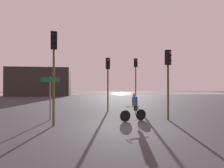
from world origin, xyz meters
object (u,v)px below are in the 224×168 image
at_px(traffic_light_center, 108,74).
at_px(traffic_light_far_right, 136,73).
at_px(traffic_light_near_left, 54,61).
at_px(cyclist, 134,107).
at_px(direction_sign_post, 50,92).
at_px(traffic_light_near_right, 168,71).
at_px(distant_building, 40,82).

relative_size(traffic_light_center, traffic_light_far_right, 0.87).
distance_m(traffic_light_near_left, traffic_light_far_right, 10.92).
bearing_deg(traffic_light_center, traffic_light_near_left, 50.92).
bearing_deg(traffic_light_near_left, cyclist, 177.30).
xyz_separation_m(direction_sign_post, cyclist, (4.93, -0.92, -0.88)).
xyz_separation_m(traffic_light_far_right, cyclist, (-2.23, -7.97, -2.60)).
relative_size(traffic_light_near_right, traffic_light_center, 0.97).
distance_m(traffic_light_near_right, traffic_light_far_right, 7.91).
bearing_deg(traffic_light_center, direction_sign_post, 35.46).
xyz_separation_m(traffic_light_near_right, traffic_light_center, (-3.23, 4.11, 0.08)).
relative_size(traffic_light_near_right, traffic_light_near_left, 0.87).
xyz_separation_m(distant_building, direction_sign_post, (8.14, -27.47, -1.27)).
height_order(traffic_light_far_right, cyclist, traffic_light_far_right).
bearing_deg(traffic_light_near_right, distant_building, -90.61).
xyz_separation_m(distant_building, traffic_light_near_right, (15.19, -28.31, -0.02)).
distance_m(distant_building, traffic_light_near_left, 30.35).
bearing_deg(traffic_light_near_right, cyclist, -26.90).
distance_m(traffic_light_center, direction_sign_post, 5.20).
height_order(traffic_light_near_left, traffic_light_center, traffic_light_near_left).
bearing_deg(cyclist, traffic_light_center, -1.32).
relative_size(traffic_light_near_left, traffic_light_far_right, 0.97).
relative_size(distant_building, cyclist, 7.56).
height_order(traffic_light_near_right, traffic_light_near_left, traffic_light_near_left).
bearing_deg(direction_sign_post, cyclist, 174.46).
bearing_deg(direction_sign_post, traffic_light_far_right, -130.47).
relative_size(distant_building, traffic_light_near_left, 2.59).
relative_size(distant_building, direction_sign_post, 4.81).
bearing_deg(traffic_light_center, cyclist, 99.78).
bearing_deg(traffic_light_far_right, cyclist, 65.29).
distance_m(traffic_light_center, cyclist, 4.86).
xyz_separation_m(traffic_light_near_left, direction_sign_post, (-0.53, 1.61, -1.64)).
xyz_separation_m(distant_building, traffic_light_near_left, (8.67, -29.08, 0.37)).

